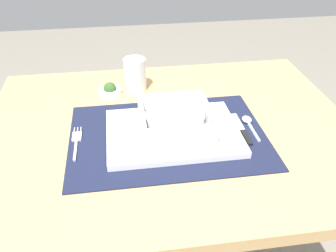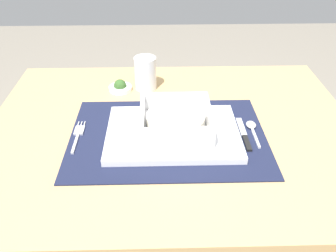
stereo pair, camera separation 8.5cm
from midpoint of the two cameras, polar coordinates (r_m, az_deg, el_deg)
name	(u,v)px [view 2 (the right image)]	position (r m, az deg, el deg)	size (l,w,h in m)	color
dining_table	(172,161)	(0.96, 3.16, -5.64)	(0.93, 0.72, 0.72)	tan
placemat	(168,136)	(0.87, 2.81, -1.66)	(0.47, 0.33, 0.00)	#191E38
serving_plate	(173,133)	(0.86, 3.61, -1.18)	(0.31, 0.22, 0.02)	white
porridge_bowl	(176,121)	(0.85, 4.06, 0.68)	(0.17, 0.17, 0.05)	white
fork	(78,134)	(0.88, -11.29, -1.34)	(0.02, 0.13, 0.00)	silver
spoon	(252,127)	(0.92, 15.66, -0.28)	(0.02, 0.11, 0.01)	silver
butter_knife	(244,136)	(0.89, 14.64, -1.58)	(0.01, 0.13, 0.01)	black
drinking_glass	(146,75)	(1.06, -1.25, 7.98)	(0.06, 0.06, 0.10)	white
condiment_saucer	(120,87)	(1.07, -5.26, 6.06)	(0.07, 0.07, 0.04)	white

